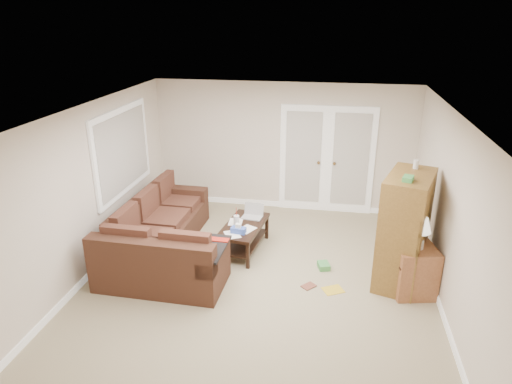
% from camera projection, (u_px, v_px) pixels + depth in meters
% --- Properties ---
extents(floor, '(5.50, 5.50, 0.00)m').
position_uv_depth(floor, '(259.00, 278.00, 6.78)').
color(floor, tan).
rests_on(floor, ground).
extents(ceiling, '(5.00, 5.50, 0.02)m').
position_uv_depth(ceiling, '(260.00, 111.00, 5.87)').
color(ceiling, white).
rests_on(ceiling, wall_back).
extents(wall_left, '(0.02, 5.50, 2.50)m').
position_uv_depth(wall_left, '(93.00, 189.00, 6.73)').
color(wall_left, beige).
rests_on(wall_left, floor).
extents(wall_right, '(0.02, 5.50, 2.50)m').
position_uv_depth(wall_right, '(449.00, 213.00, 5.92)').
color(wall_right, beige).
rests_on(wall_right, floor).
extents(wall_back, '(5.00, 0.02, 2.50)m').
position_uv_depth(wall_back, '(283.00, 147.00, 8.85)').
color(wall_back, beige).
rests_on(wall_back, floor).
extents(wall_front, '(5.00, 0.02, 2.50)m').
position_uv_depth(wall_front, '(205.00, 324.00, 3.80)').
color(wall_front, beige).
rests_on(wall_front, floor).
extents(baseboards, '(5.00, 5.50, 0.10)m').
position_uv_depth(baseboards, '(259.00, 275.00, 6.76)').
color(baseboards, white).
rests_on(baseboards, floor).
extents(french_doors, '(1.80, 0.05, 2.13)m').
position_uv_depth(french_doors, '(327.00, 161.00, 8.75)').
color(french_doors, white).
rests_on(french_doors, floor).
extents(window_left, '(0.05, 1.92, 1.42)m').
position_uv_depth(window_left, '(123.00, 151.00, 7.53)').
color(window_left, white).
rests_on(window_left, wall_left).
extents(sectional_sofa, '(1.87, 2.81, 0.86)m').
position_uv_depth(sectional_sofa, '(162.00, 241.00, 7.17)').
color(sectional_sofa, '#422519').
rests_on(sectional_sofa, floor).
extents(coffee_table, '(0.71, 1.21, 0.78)m').
position_uv_depth(coffee_table, '(244.00, 236.00, 7.51)').
color(coffee_table, black).
rests_on(coffee_table, floor).
extents(tv_armoire, '(0.85, 1.15, 1.77)m').
position_uv_depth(tv_armoire, '(404.00, 229.00, 6.42)').
color(tv_armoire, brown).
rests_on(tv_armoire, floor).
extents(side_cabinet, '(0.65, 0.65, 1.15)m').
position_uv_depth(side_cabinet, '(414.00, 266.00, 6.29)').
color(side_cabinet, '#935A36').
rests_on(side_cabinet, floor).
extents(space_heater, '(0.14, 0.12, 0.33)m').
position_uv_depth(space_heater, '(396.00, 212.00, 8.61)').
color(space_heater, silver).
rests_on(space_heater, floor).
extents(floor_magazine, '(0.35, 0.33, 0.01)m').
position_uv_depth(floor_magazine, '(333.00, 290.00, 6.48)').
color(floor_magazine, gold).
rests_on(floor_magazine, floor).
extents(floor_greenbox, '(0.22, 0.25, 0.09)m').
position_uv_depth(floor_greenbox, '(324.00, 266.00, 7.03)').
color(floor_greenbox, '#449749').
rests_on(floor_greenbox, floor).
extents(floor_book, '(0.24, 0.25, 0.02)m').
position_uv_depth(floor_book, '(305.00, 284.00, 6.62)').
color(floor_book, brown).
rests_on(floor_book, floor).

